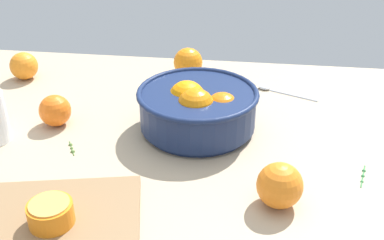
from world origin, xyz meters
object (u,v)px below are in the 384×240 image
at_px(fruit_bowl, 199,107).
at_px(cutting_board, 40,225).
at_px(loose_orange_2, 188,62).
at_px(orange_half_0, 51,213).
at_px(loose_orange_0, 280,185).
at_px(loose_orange_4, 24,66).
at_px(spoon, 278,91).
at_px(loose_orange_3, 54,111).

bearing_deg(fruit_bowl, cutting_board, -121.72).
bearing_deg(loose_orange_2, orange_half_0, -101.68).
bearing_deg(loose_orange_0, loose_orange_4, 146.20).
bearing_deg(spoon, loose_orange_4, -179.73).
distance_m(loose_orange_3, spoon, 0.56).
height_order(fruit_bowl, loose_orange_0, fruit_bowl).
height_order(loose_orange_2, spoon, loose_orange_2).
relative_size(orange_half_0, loose_orange_2, 0.92).
xyz_separation_m(loose_orange_2, loose_orange_4, (-0.44, -0.08, -0.00)).
bearing_deg(cutting_board, spoon, 54.89).
height_order(cutting_board, loose_orange_0, loose_orange_0).
height_order(orange_half_0, loose_orange_4, loose_orange_4).
bearing_deg(loose_orange_3, loose_orange_0, -23.64).
relative_size(loose_orange_0, loose_orange_2, 1.01).
distance_m(fruit_bowl, loose_orange_0, 0.29).
xyz_separation_m(orange_half_0, loose_orange_2, (0.13, 0.64, 0.00)).
xyz_separation_m(cutting_board, loose_orange_3, (-0.10, 0.33, 0.03)).
xyz_separation_m(loose_orange_0, loose_orange_2, (-0.23, 0.53, -0.00)).
relative_size(loose_orange_3, loose_orange_4, 0.96).
relative_size(loose_orange_4, spoon, 0.49).
xyz_separation_m(cutting_board, loose_orange_0, (0.39, 0.12, 0.03)).
relative_size(cutting_board, spoon, 2.11).
bearing_deg(orange_half_0, loose_orange_3, 110.93).
distance_m(fruit_bowl, orange_half_0, 0.41).
height_order(loose_orange_3, spoon, loose_orange_3).
relative_size(loose_orange_0, loose_orange_3, 1.13).
xyz_separation_m(orange_half_0, spoon, (0.38, 0.57, -0.03)).
distance_m(orange_half_0, loose_orange_4, 0.65).
bearing_deg(loose_orange_4, loose_orange_3, -52.39).
bearing_deg(loose_orange_3, cutting_board, -72.59).
relative_size(orange_half_0, spoon, 0.48).
xyz_separation_m(loose_orange_0, loose_orange_4, (-0.68, 0.45, -0.00)).
distance_m(cutting_board, loose_orange_2, 0.66).
distance_m(cutting_board, spoon, 0.70).
bearing_deg(loose_orange_4, orange_half_0, -61.45).
bearing_deg(loose_orange_2, loose_orange_3, -129.62).
bearing_deg(fruit_bowl, loose_orange_0, -55.17).
bearing_deg(loose_orange_4, loose_orange_2, 9.95).
height_order(fruit_bowl, loose_orange_4, fruit_bowl).
distance_m(orange_half_0, loose_orange_0, 0.38).
bearing_deg(loose_orange_0, loose_orange_2, 113.80).
bearing_deg(loose_orange_2, fruit_bowl, -77.23).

